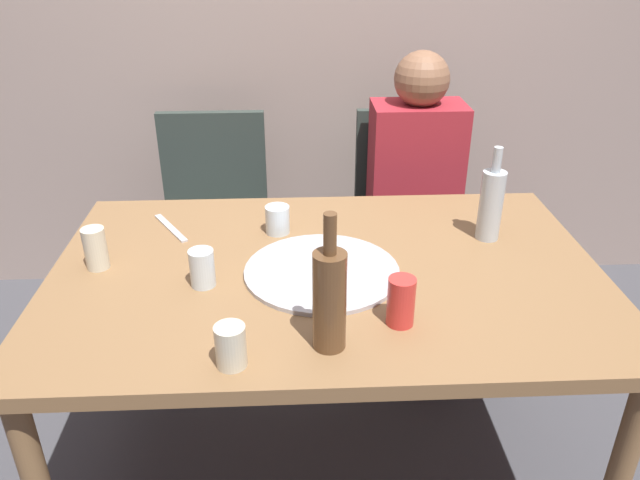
{
  "coord_description": "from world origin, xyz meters",
  "views": [
    {
      "loc": [
        -0.09,
        -1.47,
        1.59
      ],
      "look_at": [
        -0.01,
        0.07,
        0.79
      ],
      "focal_mm": 34.63,
      "sensor_mm": 36.0,
      "label": 1
    }
  ],
  "objects_px": {
    "pizza_tray": "(322,271)",
    "wine_glass": "(96,248)",
    "short_glass": "(231,346)",
    "table_knife": "(171,228)",
    "soda_can": "(401,301)",
    "guest_in_sweater": "(418,193)",
    "dining_table": "(326,291)",
    "chair_left": "(214,211)",
    "wine_bottle": "(329,298)",
    "tumbler_near": "(278,220)",
    "beer_bottle": "(491,203)",
    "chair_right": "(409,207)",
    "tumbler_far": "(202,268)"
  },
  "relations": [
    {
      "from": "chair_right",
      "to": "short_glass",
      "type": "bearing_deg",
      "value": 63.98
    },
    {
      "from": "tumbler_near",
      "to": "chair_right",
      "type": "bearing_deg",
      "value": 50.82
    },
    {
      "from": "tumbler_far",
      "to": "wine_glass",
      "type": "xyz_separation_m",
      "value": [
        -0.3,
        0.11,
        0.01
      ]
    },
    {
      "from": "dining_table",
      "to": "short_glass",
      "type": "xyz_separation_m",
      "value": [
        -0.23,
        -0.4,
        0.12
      ]
    },
    {
      "from": "dining_table",
      "to": "soda_can",
      "type": "xyz_separation_m",
      "value": [
        0.16,
        -0.27,
        0.13
      ]
    },
    {
      "from": "short_glass",
      "to": "table_knife",
      "type": "bearing_deg",
      "value": 109.84
    },
    {
      "from": "tumbler_far",
      "to": "chair_left",
      "type": "distance_m",
      "value": 1.01
    },
    {
      "from": "tumbler_near",
      "to": "chair_right",
      "type": "distance_m",
      "value": 0.9
    },
    {
      "from": "dining_table",
      "to": "soda_can",
      "type": "relative_size",
      "value": 12.42
    },
    {
      "from": "table_knife",
      "to": "guest_in_sweater",
      "type": "xyz_separation_m",
      "value": [
        0.87,
        0.47,
        -0.1
      ]
    },
    {
      "from": "wine_bottle",
      "to": "beer_bottle",
      "type": "distance_m",
      "value": 0.72
    },
    {
      "from": "dining_table",
      "to": "wine_glass",
      "type": "relative_size",
      "value": 12.81
    },
    {
      "from": "soda_can",
      "to": "wine_bottle",
      "type": "bearing_deg",
      "value": -155.55
    },
    {
      "from": "wine_glass",
      "to": "chair_left",
      "type": "xyz_separation_m",
      "value": [
        0.21,
        0.86,
        -0.29
      ]
    },
    {
      "from": "short_glass",
      "to": "guest_in_sweater",
      "type": "bearing_deg",
      "value": 61.07
    },
    {
      "from": "short_glass",
      "to": "wine_bottle",
      "type": "bearing_deg",
      "value": 14.95
    },
    {
      "from": "wine_bottle",
      "to": "tumbler_near",
      "type": "bearing_deg",
      "value": 102.01
    },
    {
      "from": "short_glass",
      "to": "tumbler_near",
      "type": "bearing_deg",
      "value": 81.77
    },
    {
      "from": "wine_glass",
      "to": "beer_bottle",
      "type": "bearing_deg",
      "value": 6.31
    },
    {
      "from": "wine_glass",
      "to": "chair_right",
      "type": "bearing_deg",
      "value": 39.61
    },
    {
      "from": "soda_can",
      "to": "guest_in_sweater",
      "type": "height_order",
      "value": "guest_in_sweater"
    },
    {
      "from": "chair_right",
      "to": "chair_left",
      "type": "bearing_deg",
      "value": 0.0
    },
    {
      "from": "wine_bottle",
      "to": "guest_in_sweater",
      "type": "distance_m",
      "value": 1.19
    },
    {
      "from": "soda_can",
      "to": "table_knife",
      "type": "distance_m",
      "value": 0.83
    },
    {
      "from": "pizza_tray",
      "to": "wine_glass",
      "type": "distance_m",
      "value": 0.62
    },
    {
      "from": "chair_left",
      "to": "guest_in_sweater",
      "type": "bearing_deg",
      "value": 169.59
    },
    {
      "from": "beer_bottle",
      "to": "chair_right",
      "type": "distance_m",
      "value": 0.81
    },
    {
      "from": "pizza_tray",
      "to": "tumbler_near",
      "type": "height_order",
      "value": "tumbler_near"
    },
    {
      "from": "wine_glass",
      "to": "chair_left",
      "type": "height_order",
      "value": "chair_left"
    },
    {
      "from": "dining_table",
      "to": "pizza_tray",
      "type": "relative_size",
      "value": 3.59
    },
    {
      "from": "tumbler_far",
      "to": "table_knife",
      "type": "distance_m",
      "value": 0.37
    },
    {
      "from": "pizza_tray",
      "to": "wine_glass",
      "type": "xyz_separation_m",
      "value": [
        -0.61,
        0.06,
        0.05
      ]
    },
    {
      "from": "guest_in_sweater",
      "to": "chair_right",
      "type": "bearing_deg",
      "value": -90.0
    },
    {
      "from": "short_glass",
      "to": "tumbler_far",
      "type": "bearing_deg",
      "value": 106.74
    },
    {
      "from": "short_glass",
      "to": "guest_in_sweater",
      "type": "xyz_separation_m",
      "value": [
        0.63,
        1.14,
        -0.15
      ]
    },
    {
      "from": "table_knife",
      "to": "beer_bottle",
      "type": "bearing_deg",
      "value": -127.79
    },
    {
      "from": "pizza_tray",
      "to": "wine_glass",
      "type": "height_order",
      "value": "wine_glass"
    },
    {
      "from": "dining_table",
      "to": "tumbler_near",
      "type": "relative_size",
      "value": 17.68
    },
    {
      "from": "dining_table",
      "to": "chair_left",
      "type": "height_order",
      "value": "chair_left"
    },
    {
      "from": "tumbler_far",
      "to": "chair_left",
      "type": "xyz_separation_m",
      "value": [
        -0.09,
        0.96,
        -0.28
      ]
    },
    {
      "from": "tumbler_far",
      "to": "short_glass",
      "type": "height_order",
      "value": "tumbler_far"
    },
    {
      "from": "table_knife",
      "to": "chair_left",
      "type": "xyz_separation_m",
      "value": [
        0.05,
        0.62,
        -0.23
      ]
    },
    {
      "from": "wine_bottle",
      "to": "table_knife",
      "type": "height_order",
      "value": "wine_bottle"
    },
    {
      "from": "table_knife",
      "to": "guest_in_sweater",
      "type": "relative_size",
      "value": 0.19
    },
    {
      "from": "tumbler_far",
      "to": "chair_right",
      "type": "distance_m",
      "value": 1.24
    },
    {
      "from": "short_glass",
      "to": "soda_can",
      "type": "distance_m",
      "value": 0.41
    },
    {
      "from": "dining_table",
      "to": "table_knife",
      "type": "distance_m",
      "value": 0.55
    },
    {
      "from": "beer_bottle",
      "to": "chair_right",
      "type": "xyz_separation_m",
      "value": [
        -0.09,
        0.73,
        -0.34
      ]
    },
    {
      "from": "chair_right",
      "to": "beer_bottle",
      "type": "bearing_deg",
      "value": 96.98
    },
    {
      "from": "wine_bottle",
      "to": "soda_can",
      "type": "distance_m",
      "value": 0.2
    }
  ]
}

